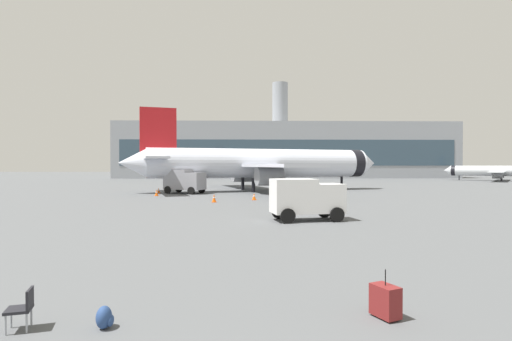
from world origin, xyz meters
name	(u,v)px	position (x,y,z in m)	size (l,w,h in m)	color
airplane_at_gate	(261,163)	(2.01, 50.32, 3.66)	(35.10, 32.03, 10.50)	silver
airplane_taxiing	(496,171)	(54.37, 82.66, 2.15)	(18.32, 16.88, 6.17)	silver
service_truck	(184,180)	(-7.42, 45.78, 1.61)	(5.28, 4.13, 2.90)	gray
cargo_van	(306,197)	(3.80, 21.87, 1.45)	(4.68, 2.97, 2.60)	white
safety_cone_near	(254,197)	(0.86, 36.50, 0.34)	(0.44, 0.44, 0.70)	#F2590C
safety_cone_mid	(214,198)	(-2.90, 34.22, 0.38)	(0.44, 0.44, 0.77)	#F2590C
safety_cone_far	(158,191)	(-10.69, 46.49, 0.32)	(0.44, 0.44, 0.65)	#F2590C
safety_cone_outer	(157,193)	(-9.95, 42.12, 0.35)	(0.44, 0.44, 0.71)	#F2590C
rolling_suitcase	(385,301)	(3.20, 6.00, 0.39)	(0.63, 0.75, 1.10)	maroon
traveller_backpack	(105,318)	(-2.93, 5.56, 0.23)	(0.36, 0.40, 0.48)	navy
gate_chair	(23,307)	(-4.62, 5.53, 0.50)	(0.59, 0.59, 0.86)	black
terminal_building	(284,151)	(10.92, 110.45, 7.45)	(90.06, 23.23, 26.69)	gray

